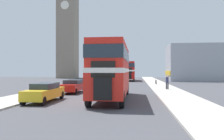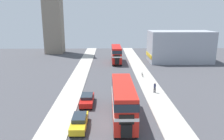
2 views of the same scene
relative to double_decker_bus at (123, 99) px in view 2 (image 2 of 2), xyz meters
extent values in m
plane|color=#47474C|center=(-1.04, -1.40, -2.66)|extent=(120.00, 120.00, 0.00)
cube|color=#B7B2A8|center=(5.71, -1.40, -2.60)|extent=(3.50, 120.00, 0.12)
cube|color=#B7B2A8|center=(-7.79, -1.40, -2.60)|extent=(3.50, 120.00, 0.12)
cube|color=red|center=(0.00, 0.02, -1.26)|extent=(2.48, 10.05, 1.73)
cube|color=white|center=(0.00, 0.02, -0.23)|extent=(2.51, 10.10, 0.31)
cube|color=red|center=(0.00, 0.02, 0.87)|extent=(2.43, 9.85, 1.89)
cube|color=#232D38|center=(0.00, 0.02, 0.96)|extent=(2.51, 9.95, 0.85)
cube|color=black|center=(0.00, -5.10, -1.34)|extent=(1.12, 0.20, 1.39)
cube|color=black|center=(0.00, -4.96, -0.17)|extent=(1.49, 0.12, 1.01)
cylinder|color=black|center=(-1.10, -4.10, -2.10)|extent=(0.28, 1.13, 1.13)
cylinder|color=black|center=(1.10, -4.10, -2.10)|extent=(0.28, 1.13, 1.13)
cylinder|color=black|center=(-1.10, 4.03, -2.10)|extent=(0.28, 1.13, 1.13)
cylinder|color=black|center=(1.10, 4.03, -2.10)|extent=(0.28, 1.13, 1.13)
cube|color=red|center=(0.48, 32.90, -1.28)|extent=(2.39, 9.78, 1.69)
cube|color=white|center=(0.48, 32.90, -0.28)|extent=(2.42, 9.83, 0.31)
cube|color=red|center=(0.48, 32.90, 0.79)|extent=(2.35, 9.59, 1.84)
cube|color=#232D38|center=(0.48, 32.90, 0.88)|extent=(2.42, 9.69, 0.83)
cube|color=black|center=(0.48, 27.90, -1.37)|extent=(1.08, 0.20, 1.35)
cube|color=black|center=(0.48, 28.04, -0.22)|extent=(1.44, 0.12, 0.98)
cylinder|color=black|center=(-0.57, 28.91, -2.10)|extent=(0.28, 1.13, 1.13)
cylinder|color=black|center=(1.54, 28.91, -2.10)|extent=(0.28, 1.13, 1.13)
cylinder|color=black|center=(-0.57, 36.77, -2.10)|extent=(0.28, 1.13, 1.13)
cylinder|color=black|center=(1.54, 36.77, -2.10)|extent=(0.28, 1.13, 1.13)
cube|color=gold|center=(-5.04, -1.97, -2.01)|extent=(1.66, 4.58, 0.72)
cube|color=#232D38|center=(-5.04, -1.79, -1.44)|extent=(1.46, 2.38, 0.43)
cylinder|color=black|center=(-5.77, -3.81, -2.34)|extent=(0.20, 0.64, 0.64)
cylinder|color=black|center=(-4.31, -3.81, -2.34)|extent=(0.20, 0.64, 0.64)
cylinder|color=black|center=(-5.77, -0.13, -2.34)|extent=(0.20, 0.64, 0.64)
cylinder|color=black|center=(-4.31, -0.13, -2.34)|extent=(0.20, 0.64, 0.64)
cube|color=red|center=(-4.78, 4.77, -2.03)|extent=(1.79, 4.50, 0.69)
cube|color=#232D38|center=(-4.78, 4.95, -1.47)|extent=(1.58, 2.34, 0.41)
cylinder|color=black|center=(-5.58, 2.96, -2.34)|extent=(0.20, 0.64, 0.64)
cylinder|color=black|center=(-3.99, 2.96, -2.34)|extent=(0.20, 0.64, 0.64)
cylinder|color=black|center=(-5.58, 6.57, -2.34)|extent=(0.20, 0.64, 0.64)
cylinder|color=black|center=(-3.99, 6.57, -2.34)|extent=(0.20, 0.64, 0.64)
cylinder|color=#282833|center=(5.69, 9.06, -2.13)|extent=(0.15, 0.15, 0.83)
cylinder|color=#282833|center=(5.88, 9.06, -2.13)|extent=(0.15, 0.15, 0.83)
cylinder|color=navy|center=(5.78, 9.06, -1.39)|extent=(0.34, 0.34, 0.65)
sphere|color=beige|center=(5.78, 9.06, -0.95)|extent=(0.22, 0.22, 0.22)
torus|color=black|center=(5.31, 18.24, -2.19)|extent=(0.05, 0.71, 0.71)
torus|color=black|center=(5.31, 19.29, -2.19)|extent=(0.05, 0.71, 0.71)
cylinder|color=black|center=(5.31, 18.76, -2.04)|extent=(0.04, 1.06, 0.34)
cylinder|color=black|center=(5.31, 19.14, -1.97)|extent=(0.04, 0.04, 0.43)
cube|color=gray|center=(-19.42, 48.66, 10.88)|extent=(5.67, 5.67, 27.08)
cube|color=#999EA8|center=(17.58, 33.78, 1.48)|extent=(16.36, 8.18, 8.28)
cube|color=gold|center=(9.34, 33.78, -0.84)|extent=(0.12, 7.77, 0.99)
camera|label=1|loc=(2.00, -18.12, -0.24)|focal=35.00mm
camera|label=2|loc=(-1.81, -24.31, 9.69)|focal=35.00mm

